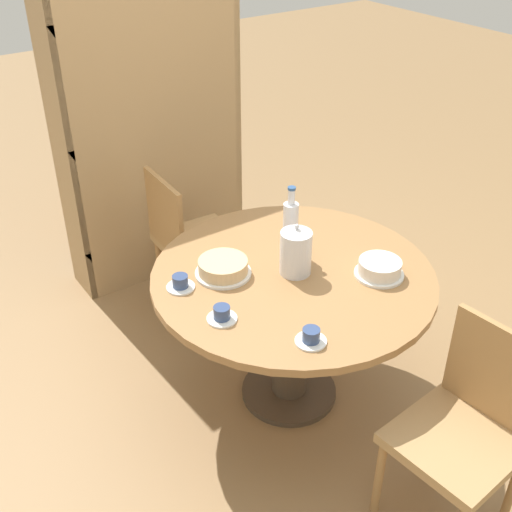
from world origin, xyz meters
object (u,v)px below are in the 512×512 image
(chair_b, at_px, (466,427))
(water_bottle, at_px, (291,227))
(bookshelf, at_px, (150,131))
(cake_main, at_px, (223,268))
(cup_c, at_px, (180,283))
(chair_a, at_px, (190,238))
(cake_second, at_px, (380,268))
(cup_b, at_px, (222,315))
(cup_a, at_px, (311,337))
(coffee_pot, at_px, (296,251))

(chair_b, bearing_deg, water_bottle, 177.75)
(bookshelf, distance_m, water_bottle, 1.26)
(cake_main, xyz_separation_m, cup_c, (-0.20, 0.01, -0.01))
(cake_main, bearing_deg, water_bottle, -3.72)
(water_bottle, height_order, cup_c, water_bottle)
(chair_a, distance_m, bookshelf, 0.68)
(chair_b, relative_size, bookshelf, 0.45)
(cake_second, height_order, cup_b, cake_second)
(cake_second, xyz_separation_m, cup_b, (-0.72, 0.12, -0.01))
(water_bottle, relative_size, cup_a, 2.73)
(cup_c, bearing_deg, cup_b, -84.12)
(chair_b, relative_size, cake_second, 3.94)
(chair_b, xyz_separation_m, bookshelf, (-0.11, 2.27, 0.45))
(chair_b, distance_m, cake_main, 1.15)
(bookshelf, distance_m, coffee_pot, 1.40)
(bookshelf, bearing_deg, cup_b, 72.96)
(cup_a, bearing_deg, bookshelf, 81.79)
(water_bottle, height_order, cake_second, water_bottle)
(cup_c, bearing_deg, bookshelf, 68.18)
(cup_c, bearing_deg, coffee_pot, -20.79)
(cake_second, bearing_deg, coffee_pot, 141.32)
(coffee_pot, xyz_separation_m, cake_second, (0.28, -0.23, -0.07))
(chair_a, relative_size, cake_main, 3.46)
(chair_a, relative_size, chair_b, 1.00)
(chair_b, height_order, cup_c, chair_b)
(bookshelf, xyz_separation_m, cake_main, (-0.29, -1.23, -0.15))
(coffee_pot, bearing_deg, cup_b, -166.86)
(cake_main, height_order, cup_c, cake_main)
(chair_a, xyz_separation_m, chair_b, (0.16, -1.77, 0.00))
(cake_main, distance_m, cup_c, 0.20)
(chair_a, relative_size, water_bottle, 2.56)
(water_bottle, bearing_deg, cake_main, 176.28)
(cup_a, bearing_deg, cake_second, 19.05)
(coffee_pot, height_order, water_bottle, water_bottle)
(cake_main, height_order, cup_a, cake_main)
(chair_a, xyz_separation_m, cup_a, (-0.21, -1.29, 0.28))
(chair_b, relative_size, water_bottle, 2.56)
(chair_b, bearing_deg, cup_a, -147.37)
(coffee_pot, distance_m, cup_a, 0.48)
(coffee_pot, relative_size, cup_c, 1.98)
(cup_b, bearing_deg, cup_a, -56.69)
(cake_main, bearing_deg, coffee_pot, -31.48)
(cup_b, bearing_deg, chair_b, -53.75)
(coffee_pot, distance_m, cup_c, 0.50)
(chair_a, xyz_separation_m, cup_b, (-0.41, -0.99, 0.28))
(coffee_pot, distance_m, cup_b, 0.46)
(chair_a, xyz_separation_m, water_bottle, (0.11, -0.75, 0.39))
(water_bottle, height_order, cup_a, water_bottle)
(cake_main, xyz_separation_m, cake_second, (0.55, -0.39, 0.00))
(chair_b, distance_m, bookshelf, 2.32)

